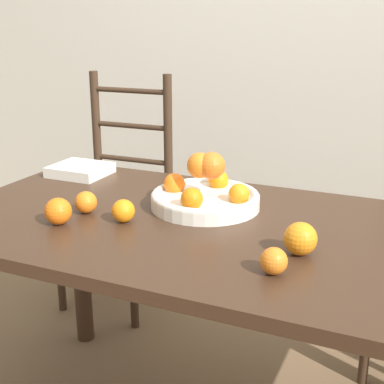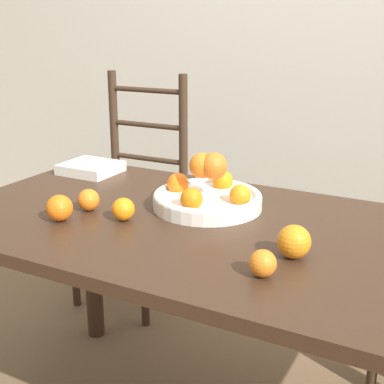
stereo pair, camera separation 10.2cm
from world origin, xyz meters
name	(u,v)px [view 1 (the left image)]	position (x,y,z in m)	size (l,w,h in m)	color
wall_back	(345,16)	(0.00, 1.45, 1.30)	(8.00, 0.06, 2.60)	beige
dining_table	(242,262)	(0.00, 0.00, 0.64)	(1.74, 0.82, 0.74)	#382316
fruit_bowl	(205,194)	(-0.16, 0.12, 0.78)	(0.32, 0.32, 0.17)	silver
orange_loose_0	(86,202)	(-0.46, -0.07, 0.77)	(0.06, 0.06, 0.06)	orange
orange_loose_1	(300,239)	(0.18, -0.10, 0.78)	(0.08, 0.08, 0.08)	orange
orange_loose_2	(123,211)	(-0.32, -0.09, 0.77)	(0.06, 0.06, 0.06)	orange
orange_loose_3	(274,261)	(0.15, -0.23, 0.77)	(0.06, 0.06, 0.06)	orange
orange_loose_4	(58,211)	(-0.47, -0.17, 0.78)	(0.07, 0.07, 0.07)	orange
chair_left	(119,199)	(-0.84, 0.71, 0.49)	(0.43, 0.41, 1.06)	#382619
book_stack	(80,170)	(-0.71, 0.26, 0.76)	(0.19, 0.18, 0.04)	silver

